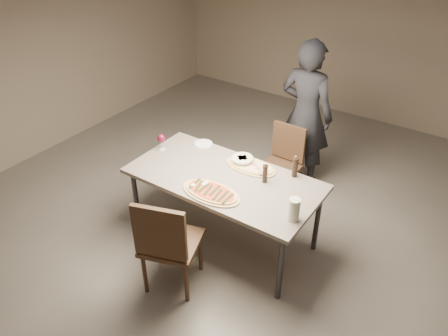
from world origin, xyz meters
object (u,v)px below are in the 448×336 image
Objects in this scene: dining_table at (224,182)px; carafe at (294,209)px; bread_basket at (242,160)px; diner at (306,115)px; ham_pizza at (251,166)px; chair_near at (167,241)px; zucchini_pizza at (211,192)px; pepper_mill_left at (265,173)px; chair_far at (283,159)px.

dining_table is 0.84m from carafe.
bread_basket is 0.13× the size of diner.
chair_near reaches higher than ham_pizza.
chair_near reaches higher than zucchini_pizza.
pepper_mill_left is 0.95m from chair_far.
chair_near is at bearing -92.12° from bread_basket.
chair_far is (-0.69, 1.18, -0.37)m from carafe.
zucchini_pizza is 0.33× the size of diner.
chair_far is at bearing 120.25° from carafe.
dining_table is 3.13× the size of zucchini_pizza.
zucchini_pizza is (0.05, -0.28, 0.07)m from dining_table.
ham_pizza is 0.61× the size of chair_far.
diner reaches higher than ham_pizza.
chair_far is at bearing 105.34° from pepper_mill_left.
chair_near is 2.24m from diner.
pepper_mill_left is (0.23, -0.14, 0.08)m from ham_pizza.
pepper_mill_left is at bearing 106.17° from chair_far.
bread_basket is 1.08× the size of carafe.
pepper_mill_left reaches higher than bread_basket.
zucchini_pizza is 0.57m from bread_basket.
chair_near is at bearing 86.36° from chair_far.
carafe is (0.45, -0.33, 0.01)m from pepper_mill_left.
chair_far is 0.56m from diner.
chair_far is 0.50× the size of diner.
diner is at bearing 66.61° from chair_near.
bread_basket is at bearing 82.72° from chair_far.
zucchini_pizza is at bearing -86.62° from bread_basket.
bread_basket reaches higher than dining_table.
carafe reaches higher than chair_far.
carafe reaches higher than zucchini_pizza.
chair_far is at bearing 83.19° from dining_table.
diner is (0.18, 2.21, 0.31)m from chair_near.
ham_pizza is at bearing 149.41° from pepper_mill_left.
chair_near is at bearing -91.58° from dining_table.
bread_basket is 0.37m from pepper_mill_left.
carafe is 1.08m from chair_near.
chair_near is at bearing -111.42° from pepper_mill_left.
ham_pizza is 0.53× the size of chair_near.
zucchini_pizza is 0.56m from ham_pizza.
pepper_mill_left reaches higher than chair_far.
pepper_mill_left is 0.20× the size of chair_near.
diner reaches higher than chair_far.
carafe is 0.20× the size of chair_near.
carafe reaches higher than bread_basket.
ham_pizza is at bearing 66.67° from dining_table.
bread_basket is at bearing 163.81° from ham_pizza.
carafe is at bearing -44.28° from ham_pizza.
dining_table is at bearing 85.88° from diner.
chair_near is (-0.07, -0.53, -0.21)m from zucchini_pizza.
diner is at bearing 82.92° from bread_basket.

